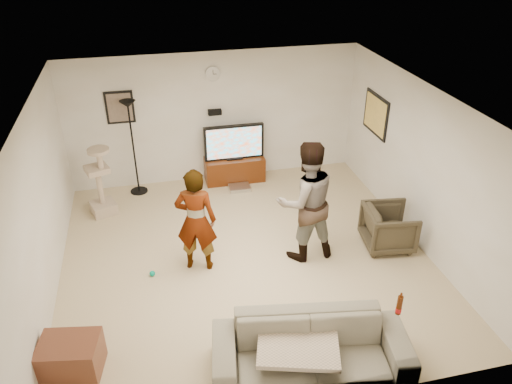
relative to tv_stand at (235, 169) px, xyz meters
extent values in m
cube|color=tan|center=(-0.32, -2.50, -0.25)|extent=(5.50, 5.50, 0.02)
cube|color=silver|center=(-0.32, -2.50, 2.27)|extent=(5.50, 5.50, 0.02)
cube|color=beige|center=(-0.32, 0.25, 1.01)|extent=(5.50, 0.04, 2.50)
cube|color=beige|center=(-0.32, -5.25, 1.01)|extent=(5.50, 0.04, 2.50)
cube|color=beige|center=(-3.07, -2.50, 1.01)|extent=(0.04, 5.50, 2.50)
cube|color=beige|center=(2.43, -2.50, 1.01)|extent=(0.04, 5.50, 2.50)
cylinder|color=silver|center=(-0.32, 0.22, 1.86)|extent=(0.26, 0.04, 0.26)
cube|color=black|center=(-0.32, 0.19, 1.14)|extent=(0.25, 0.10, 0.10)
cube|color=#69594D|center=(-2.02, 0.23, 1.36)|extent=(0.42, 0.03, 0.52)
cube|color=#D5B556|center=(2.41, -0.90, 1.26)|extent=(0.03, 0.78, 0.62)
cube|color=#3F1B08|center=(0.00, 0.00, 0.00)|extent=(1.15, 0.45, 0.48)
cube|color=#BBBBBB|center=(0.02, -0.40, -0.20)|extent=(0.40, 0.30, 0.07)
cube|color=black|center=(0.00, 0.00, 0.58)|extent=(1.15, 0.08, 0.68)
cube|color=#1EC4F1|center=(0.00, -0.04, 0.58)|extent=(1.06, 0.01, 0.60)
cylinder|color=black|center=(-1.87, -0.04, 0.66)|extent=(0.32, 0.32, 1.80)
cube|color=tan|center=(-2.49, -0.67, 0.39)|extent=(0.51, 0.51, 1.26)
imported|color=#A5A5A5|center=(-1.05, -2.56, 0.57)|extent=(0.68, 0.54, 1.62)
imported|color=teal|center=(0.57, -2.63, 0.71)|extent=(0.97, 0.79, 1.89)
imported|color=slate|center=(-0.05, -4.79, 0.09)|extent=(2.34, 1.22, 0.65)
cube|color=beige|center=(-0.20, -4.79, 0.20)|extent=(1.06, 0.93, 0.06)
cylinder|color=#4A1D07|center=(0.98, -4.79, 0.54)|extent=(0.06, 0.06, 0.25)
imported|color=#373123|center=(1.93, -2.73, 0.10)|extent=(0.84, 0.82, 0.68)
cube|color=#582E1E|center=(-2.72, -4.18, -0.02)|extent=(0.75, 0.61, 0.45)
sphere|color=#009B7B|center=(-1.74, -2.64, -0.20)|extent=(0.08, 0.08, 0.08)
camera|label=1|loc=(-1.56, -8.52, 4.41)|focal=34.64mm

